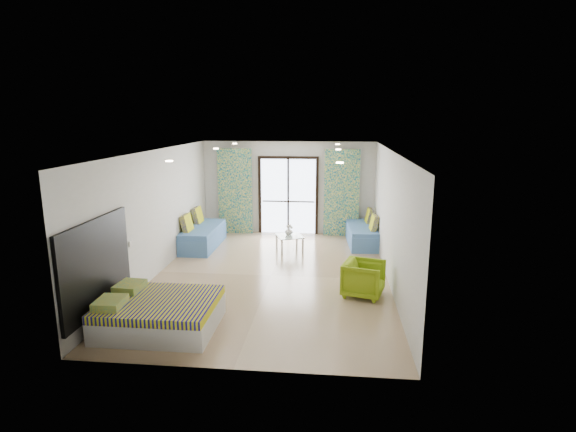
# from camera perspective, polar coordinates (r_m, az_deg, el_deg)

# --- Properties ---
(floor) EXTENTS (5.00, 7.50, 0.01)m
(floor) POSITION_cam_1_polar(r_m,az_deg,el_deg) (9.88, -2.16, -7.56)
(floor) COLOR #9B7D5D
(floor) RESTS_ON ground
(ceiling) EXTENTS (5.00, 7.50, 0.01)m
(ceiling) POSITION_cam_1_polar(r_m,az_deg,el_deg) (9.31, -2.29, 8.26)
(ceiling) COLOR silver
(ceiling) RESTS_ON ground
(wall_back) EXTENTS (5.00, 0.01, 2.70)m
(wall_back) POSITION_cam_1_polar(r_m,az_deg,el_deg) (13.16, 0.04, 3.59)
(wall_back) COLOR silver
(wall_back) RESTS_ON ground
(wall_front) EXTENTS (5.00, 0.01, 2.70)m
(wall_front) POSITION_cam_1_polar(r_m,az_deg,el_deg) (5.95, -7.28, -7.59)
(wall_front) COLOR silver
(wall_front) RESTS_ON ground
(wall_left) EXTENTS (0.01, 7.50, 2.70)m
(wall_left) POSITION_cam_1_polar(r_m,az_deg,el_deg) (10.15, -16.34, 0.41)
(wall_left) COLOR silver
(wall_left) RESTS_ON ground
(wall_right) EXTENTS (0.01, 7.50, 2.70)m
(wall_right) POSITION_cam_1_polar(r_m,az_deg,el_deg) (9.49, 12.90, -0.21)
(wall_right) COLOR silver
(wall_right) RESTS_ON ground
(balcony_door) EXTENTS (1.76, 0.08, 2.28)m
(balcony_door) POSITION_cam_1_polar(r_m,az_deg,el_deg) (13.15, 0.03, 3.17)
(balcony_door) COLOR black
(balcony_door) RESTS_ON floor
(balcony_rail) EXTENTS (1.52, 0.03, 0.04)m
(balcony_rail) POSITION_cam_1_polar(r_m,az_deg,el_deg) (13.21, 0.04, 1.86)
(balcony_rail) COLOR #595451
(balcony_rail) RESTS_ON balcony_door
(curtain_left) EXTENTS (1.00, 0.10, 2.50)m
(curtain_left) POSITION_cam_1_polar(r_m,az_deg,el_deg) (13.25, -6.73, 3.12)
(curtain_left) COLOR beige
(curtain_left) RESTS_ON floor
(curtain_right) EXTENTS (1.00, 0.10, 2.50)m
(curtain_right) POSITION_cam_1_polar(r_m,az_deg,el_deg) (12.94, 6.82, 2.90)
(curtain_right) COLOR beige
(curtain_right) RESTS_ON floor
(downlight_a) EXTENTS (0.12, 0.12, 0.02)m
(downlight_a) POSITION_cam_1_polar(r_m,az_deg,el_deg) (7.71, -14.85, 6.77)
(downlight_a) COLOR #FFE0B2
(downlight_a) RESTS_ON ceiling
(downlight_b) EXTENTS (0.12, 0.12, 0.02)m
(downlight_b) POSITION_cam_1_polar(r_m,az_deg,el_deg) (7.23, 6.58, 6.74)
(downlight_b) COLOR #FFE0B2
(downlight_b) RESTS_ON ceiling
(downlight_c) EXTENTS (0.12, 0.12, 0.02)m
(downlight_c) POSITION_cam_1_polar(r_m,az_deg,el_deg) (10.57, -9.14, 8.45)
(downlight_c) COLOR #FFE0B2
(downlight_c) RESTS_ON ceiling
(downlight_d) EXTENTS (0.12, 0.12, 0.02)m
(downlight_d) POSITION_cam_1_polar(r_m,az_deg,el_deg) (10.22, 6.39, 8.40)
(downlight_d) COLOR #FFE0B2
(downlight_d) RESTS_ON ceiling
(downlight_e) EXTENTS (0.12, 0.12, 0.02)m
(downlight_e) POSITION_cam_1_polar(r_m,az_deg,el_deg) (12.51, -6.78, 9.12)
(downlight_e) COLOR #FFE0B2
(downlight_e) RESTS_ON ceiling
(downlight_f) EXTENTS (0.12, 0.12, 0.02)m
(downlight_f) POSITION_cam_1_polar(r_m,az_deg,el_deg) (12.21, 6.32, 9.05)
(downlight_f) COLOR #FFE0B2
(downlight_f) RESTS_ON ceiling
(headboard) EXTENTS (0.06, 2.10, 1.50)m
(headboard) POSITION_cam_1_polar(r_m,az_deg,el_deg) (7.89, -23.12, -5.74)
(headboard) COLOR black
(headboard) RESTS_ON floor
(switch_plate) EXTENTS (0.02, 0.10, 0.10)m
(switch_plate) POSITION_cam_1_polar(r_m,az_deg,el_deg) (8.96, -19.38, -3.34)
(switch_plate) COLOR silver
(switch_plate) RESTS_ON wall_left
(bed) EXTENTS (1.81, 1.48, 0.62)m
(bed) POSITION_cam_1_polar(r_m,az_deg,el_deg) (7.76, -16.08, -11.77)
(bed) COLOR silver
(bed) RESTS_ON floor
(daybed_left) EXTENTS (0.77, 1.98, 0.98)m
(daybed_left) POSITION_cam_1_polar(r_m,az_deg,el_deg) (12.13, -10.80, -2.46)
(daybed_left) COLOR #4772AB
(daybed_left) RESTS_ON floor
(daybed_right) EXTENTS (0.83, 1.87, 0.90)m
(daybed_right) POSITION_cam_1_polar(r_m,az_deg,el_deg) (12.33, 9.40, -2.26)
(daybed_right) COLOR #4772AB
(daybed_right) RESTS_ON floor
(coffee_table) EXTENTS (0.81, 0.81, 0.72)m
(coffee_table) POSITION_cam_1_polar(r_m,az_deg,el_deg) (11.49, 0.20, -2.73)
(coffee_table) COLOR silver
(coffee_table) RESTS_ON floor
(vase) EXTENTS (0.27, 0.27, 0.20)m
(vase) POSITION_cam_1_polar(r_m,az_deg,el_deg) (11.53, 0.10, -1.93)
(vase) COLOR white
(vase) RESTS_ON coffee_table
(armchair) EXTENTS (0.86, 0.89, 0.75)m
(armchair) POSITION_cam_1_polar(r_m,az_deg,el_deg) (8.82, 9.60, -7.63)
(armchair) COLOR #85A715
(armchair) RESTS_ON floor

